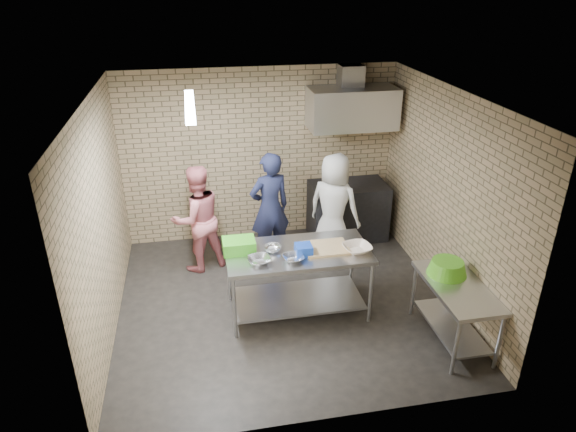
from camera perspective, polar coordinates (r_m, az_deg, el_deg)
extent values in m
plane|color=black|center=(6.84, -0.52, -9.51)|extent=(4.20, 4.20, 0.00)
plane|color=black|center=(5.72, -0.63, 13.17)|extent=(4.20, 4.20, 0.00)
cube|color=#93805C|center=(8.00, -3.12, 6.74)|extent=(4.20, 0.06, 2.70)
cube|color=#93805C|center=(4.46, 4.04, -9.86)|extent=(4.20, 0.06, 2.70)
cube|color=#93805C|center=(6.18, -20.09, -0.76)|extent=(0.06, 4.00, 2.70)
cube|color=#93805C|center=(6.82, 17.10, 2.15)|extent=(0.06, 4.00, 2.70)
cube|color=#B2B5B9|center=(6.44, 1.06, -7.26)|extent=(1.75, 0.87, 0.87)
cube|color=silver|center=(6.31, 17.93, -10.18)|extent=(0.60, 1.20, 0.75)
cube|color=black|center=(8.29, 6.64, 0.60)|extent=(1.20, 0.70, 0.90)
cube|color=silver|center=(7.79, 7.16, 11.82)|extent=(1.30, 0.60, 0.60)
cube|color=#A5A8AD|center=(7.84, 7.01, 15.28)|extent=(0.35, 0.30, 0.30)
cube|color=#3F2B19|center=(8.10, 8.75, 10.94)|extent=(0.80, 0.20, 0.04)
cube|color=white|center=(5.65, -10.88, 11.94)|extent=(0.10, 1.25, 0.08)
cube|color=#359B1C|center=(6.20, -5.49, -3.29)|extent=(0.39, 0.29, 0.16)
cube|color=#1842B6|center=(6.11, 1.75, -3.77)|extent=(0.19, 0.19, 0.13)
cube|color=tan|center=(6.27, 4.28, -3.55)|extent=(0.53, 0.41, 0.03)
imported|color=silver|center=(5.96, -3.24, -4.96)|extent=(0.31, 0.31, 0.07)
imported|color=silver|center=(6.20, -1.72, -3.64)|extent=(0.24, 0.24, 0.07)
imported|color=silver|center=(6.00, 0.59, -4.73)|extent=(0.29, 0.29, 0.06)
imported|color=beige|center=(6.24, 7.70, -3.59)|extent=(0.39, 0.39, 0.08)
cylinder|color=#B22619|center=(8.00, 7.07, 11.67)|extent=(0.07, 0.07, 0.18)
cylinder|color=green|center=(8.13, 9.81, 11.61)|extent=(0.06, 0.06, 0.15)
imported|color=black|center=(7.40, -2.03, 0.88)|extent=(0.70, 0.55, 1.68)
imported|color=#D36F77|center=(7.32, -10.06, -0.30)|extent=(0.93, 0.84, 1.57)
imported|color=white|center=(7.55, 5.13, 1.04)|extent=(0.94, 0.90, 1.61)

